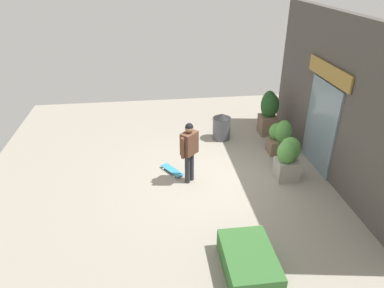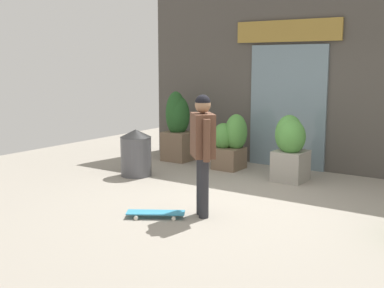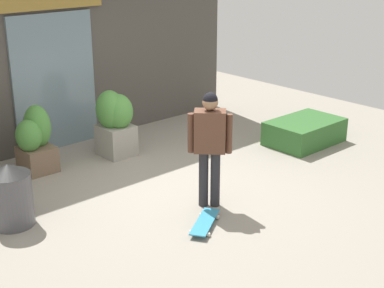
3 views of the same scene
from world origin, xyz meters
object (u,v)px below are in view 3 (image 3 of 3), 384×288
at_px(planter_box_mid, 35,139).
at_px(trash_bin, 10,195).
at_px(skateboarder, 210,139).
at_px(skateboard, 205,222).
at_px(planter_box_right, 115,121).

xyz_separation_m(planter_box_mid, trash_bin, (-1.10, -1.46, -0.10)).
xyz_separation_m(skateboarder, planter_box_mid, (-1.16, 2.75, -0.46)).
bearing_deg(skateboard, planter_box_mid, -109.65).
xyz_separation_m(skateboarder, skateboard, (-0.47, -0.41, -0.92)).
bearing_deg(trash_bin, planter_box_mid, 52.97).
height_order(skateboarder, trash_bin, skateboarder).
bearing_deg(planter_box_mid, skateboard, -77.57).
bearing_deg(planter_box_right, trash_bin, -153.85).
relative_size(skateboarder, planter_box_mid, 1.53).
xyz_separation_m(planter_box_right, trash_bin, (-2.43, -1.19, -0.19)).
relative_size(planter_box_mid, trash_bin, 1.25).
relative_size(skateboard, planter_box_mid, 0.72).
relative_size(planter_box_right, planter_box_mid, 1.08).
distance_m(skateboard, planter_box_mid, 3.26).
height_order(skateboard, planter_box_mid, planter_box_mid).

